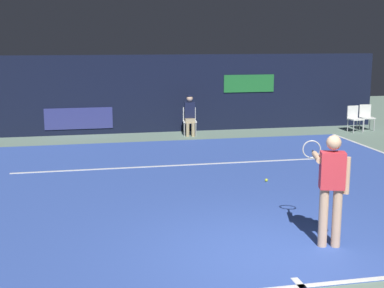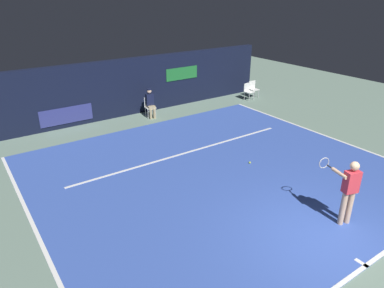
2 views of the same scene
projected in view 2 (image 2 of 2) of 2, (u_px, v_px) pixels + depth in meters
name	position (u px, v px, depth m)	size (l,w,h in m)	color
ground_plane	(217.00, 173.00, 11.34)	(31.98, 31.98, 0.00)	slate
court_surface	(217.00, 173.00, 11.34)	(11.13, 10.29, 0.01)	#3856B2
line_baseline	(366.00, 266.00, 7.50)	(11.13, 0.10, 0.01)	white
line_sideline_left	(324.00, 135.00, 14.21)	(0.10, 10.29, 0.01)	white
line_sideline_right	(37.00, 234.00, 8.46)	(0.10, 10.29, 0.01)	white
line_service	(186.00, 153.00, 12.69)	(8.68, 0.10, 0.01)	white
line_centre_mark	(362.00, 263.00, 7.57)	(0.10, 0.30, 0.01)	white
back_wall	(123.00, 88.00, 16.06)	(15.52, 0.33, 2.60)	black
tennis_player	(349.00, 189.00, 8.52)	(0.51, 1.04, 1.73)	#DBAD89
line_judge_on_chair	(150.00, 103.00, 16.01)	(0.49, 0.56, 1.32)	white
courtside_chair_near	(248.00, 90.00, 18.67)	(0.48, 0.46, 0.88)	white
courtside_chair_far	(253.00, 88.00, 19.13)	(0.47, 0.45, 0.88)	white
tennis_ball	(250.00, 163.00, 11.91)	(0.07, 0.07, 0.07)	#CCE033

